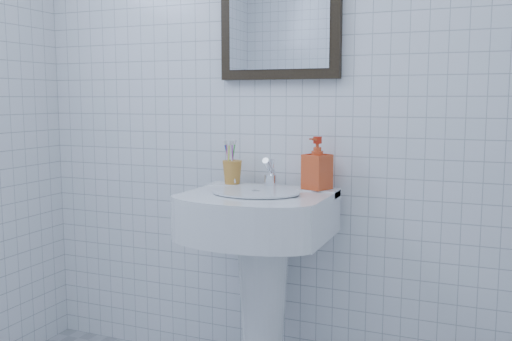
% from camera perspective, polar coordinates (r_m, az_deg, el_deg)
% --- Properties ---
extents(wall_back, '(2.20, 0.02, 2.50)m').
position_cam_1_polar(wall_back, '(2.35, 1.45, 9.31)').
color(wall_back, white).
rests_on(wall_back, ground).
extents(washbasin, '(0.53, 0.39, 0.82)m').
position_cam_1_polar(washbasin, '(2.22, 0.49, -8.76)').
color(washbasin, white).
rests_on(washbasin, ground).
extents(faucet, '(0.05, 0.11, 0.12)m').
position_cam_1_polar(faucet, '(2.25, 1.43, -0.46)').
color(faucet, silver).
rests_on(faucet, washbasin).
extents(toothbrush_cup, '(0.09, 0.09, 0.10)m').
position_cam_1_polar(toothbrush_cup, '(2.33, -2.39, -0.17)').
color(toothbrush_cup, '#C78531').
rests_on(toothbrush_cup, washbasin).
extents(soap_dispenser, '(0.12, 0.12, 0.20)m').
position_cam_1_polar(soap_dispenser, '(2.20, 6.14, 0.72)').
color(soap_dispenser, red).
rests_on(soap_dispenser, washbasin).
extents(wall_mirror, '(0.50, 0.04, 0.62)m').
position_cam_1_polar(wall_mirror, '(2.35, 2.38, 16.66)').
color(wall_mirror, black).
rests_on(wall_mirror, wall_back).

